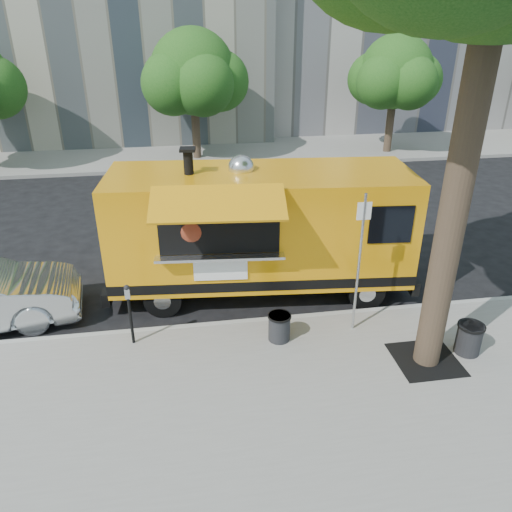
{
  "coord_description": "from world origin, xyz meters",
  "views": [
    {
      "loc": [
        -1.83,
        -9.93,
        6.21
      ],
      "look_at": [
        -0.28,
        0.0,
        1.24
      ],
      "focal_mm": 35.0,
      "sensor_mm": 36.0,
      "label": 1
    }
  ],
  "objects": [
    {
      "name": "curb",
      "position": [
        0.0,
        -0.93,
        0.07
      ],
      "size": [
        60.0,
        0.14,
        0.16
      ],
      "primitive_type": "cube",
      "color": "#999993",
      "rests_on": "ground"
    },
    {
      "name": "tree_well",
      "position": [
        2.6,
        -2.8,
        0.15
      ],
      "size": [
        1.2,
        1.2,
        0.02
      ],
      "primitive_type": "cube",
      "color": "black",
      "rests_on": "sidewalk"
    },
    {
      "name": "parking_meter",
      "position": [
        -3.0,
        -1.35,
        0.98
      ],
      "size": [
        0.11,
        0.11,
        1.33
      ],
      "color": "black",
      "rests_on": "sidewalk"
    },
    {
      "name": "food_truck",
      "position": [
        -0.12,
        0.57,
        1.66
      ],
      "size": [
        7.31,
        3.61,
        3.53
      ],
      "rotation": [
        0.0,
        0.0,
        -0.09
      ],
      "color": "orange",
      "rests_on": "ground"
    },
    {
      "name": "far_tree_b",
      "position": [
        -1.0,
        12.7,
        3.83
      ],
      "size": [
        3.6,
        3.6,
        5.5
      ],
      "color": "#33261C",
      "rests_on": "far_sidewalk"
    },
    {
      "name": "sidewalk",
      "position": [
        0.0,
        -4.0,
        0.07
      ],
      "size": [
        60.0,
        6.0,
        0.15
      ],
      "primitive_type": "cube",
      "color": "gray",
      "rests_on": "ground"
    },
    {
      "name": "trash_bin_right",
      "position": [
        -0.06,
        -1.69,
        0.46
      ],
      "size": [
        0.48,
        0.48,
        0.58
      ],
      "color": "#232326",
      "rests_on": "sidewalk"
    },
    {
      "name": "trash_bin_left",
      "position": [
        3.5,
        -2.69,
        0.48
      ],
      "size": [
        0.52,
        0.52,
        0.63
      ],
      "color": "black",
      "rests_on": "sidewalk"
    },
    {
      "name": "sign_post",
      "position": [
        1.55,
        -1.55,
        1.85
      ],
      "size": [
        0.28,
        0.06,
        3.0
      ],
      "color": "silver",
      "rests_on": "sidewalk"
    },
    {
      "name": "far_sidewalk",
      "position": [
        0.0,
        13.5,
        0.07
      ],
      "size": [
        60.0,
        5.0,
        0.15
      ],
      "primitive_type": "cube",
      "color": "gray",
      "rests_on": "ground"
    },
    {
      "name": "ground",
      "position": [
        0.0,
        0.0,
        0.0
      ],
      "size": [
        120.0,
        120.0,
        0.0
      ],
      "primitive_type": "plane",
      "color": "black",
      "rests_on": "ground"
    },
    {
      "name": "far_tree_c",
      "position": [
        8.0,
        12.4,
        3.72
      ],
      "size": [
        3.24,
        3.24,
        5.21
      ],
      "color": "#33261C",
      "rests_on": "far_sidewalk"
    }
  ]
}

